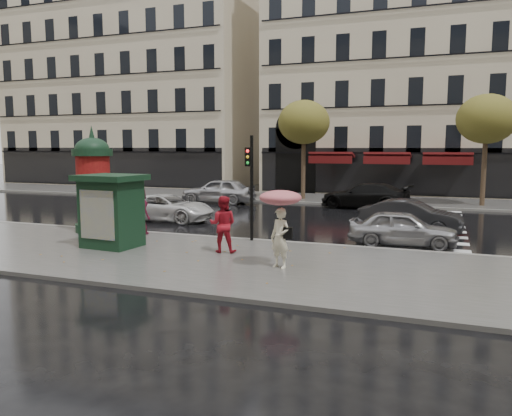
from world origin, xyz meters
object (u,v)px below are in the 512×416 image
at_px(morris_column, 93,181).
at_px(car_darkgrey, 410,216).
at_px(traffic_light, 251,177).
at_px(car_silver, 403,228).
at_px(man_burgundy, 139,210).
at_px(car_white, 166,208).
at_px(woman_red, 223,224).
at_px(woman_umbrella, 280,215).
at_px(newsstand, 112,210).
at_px(car_black, 365,196).
at_px(car_far_silver, 218,191).

distance_m(morris_column, car_darkgrey, 13.21).
bearing_deg(traffic_light, car_silver, 16.06).
bearing_deg(morris_column, man_burgundy, 0.46).
bearing_deg(man_burgundy, car_white, -53.58).
xyz_separation_m(woman_red, car_silver, (5.43, 3.78, -0.40)).
relative_size(woman_red, man_burgundy, 0.95).
distance_m(traffic_light, car_silver, 5.83).
bearing_deg(man_burgundy, woman_umbrella, 173.94).
distance_m(woman_red, car_silver, 6.63).
distance_m(newsstand, car_darkgrey, 12.04).
xyz_separation_m(woman_umbrella, car_black, (0.08, 15.90, -0.90)).
bearing_deg(car_black, man_burgundy, -22.02).
xyz_separation_m(car_white, car_far_silver, (-0.87, 7.89, 0.15)).
relative_size(man_burgundy, car_silver, 0.51).
relative_size(woman_umbrella, morris_column, 0.54).
bearing_deg(morris_column, car_far_silver, 90.13).
xyz_separation_m(man_burgundy, car_black, (7.02, 12.60, -0.36)).
xyz_separation_m(man_burgundy, morris_column, (-2.14, -0.02, 1.09)).
distance_m(woman_red, car_far_silver, 15.55).
relative_size(woman_umbrella, newsstand, 0.92).
bearing_deg(woman_red, traffic_light, -104.58).
relative_size(car_darkgrey, car_white, 0.89).
xyz_separation_m(woman_umbrella, man_burgundy, (-6.94, 3.30, -0.55)).
height_order(car_white, car_far_silver, car_far_silver).
distance_m(man_burgundy, morris_column, 2.40).
xyz_separation_m(car_black, car_far_silver, (-9.19, -0.49, 0.05)).
relative_size(newsstand, car_black, 0.49).
relative_size(car_black, car_far_silver, 1.10).
distance_m(man_burgundy, car_white, 4.44).
bearing_deg(car_silver, car_white, 76.11).
xyz_separation_m(morris_column, car_black, (9.16, 12.62, -1.45)).
xyz_separation_m(car_silver, car_far_silver, (-12.12, 10.25, 0.14)).
bearing_deg(car_far_silver, car_darkgrey, 55.25).
distance_m(woman_red, morris_column, 7.02).
distance_m(morris_column, traffic_light, 6.78).
distance_m(woman_umbrella, woman_red, 2.85).
bearing_deg(car_darkgrey, morris_column, 118.22).
bearing_deg(traffic_light, newsstand, -146.18).
relative_size(traffic_light, newsstand, 1.54).
relative_size(woman_red, car_silver, 0.49).
distance_m(newsstand, car_black, 16.39).
xyz_separation_m(woman_umbrella, newsstand, (-6.43, 0.87, -0.24)).
bearing_deg(newsstand, traffic_light, 33.82).
bearing_deg(car_darkgrey, car_black, 27.45).
distance_m(man_burgundy, car_darkgrey, 11.17).
relative_size(car_white, car_far_silver, 1.00).
bearing_deg(man_burgundy, car_far_silver, -60.48).
bearing_deg(woman_umbrella, traffic_light, 122.59).
xyz_separation_m(car_darkgrey, car_white, (-11.31, -0.70, -0.04)).
xyz_separation_m(woman_umbrella, car_white, (-8.24, 7.52, -1.00)).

